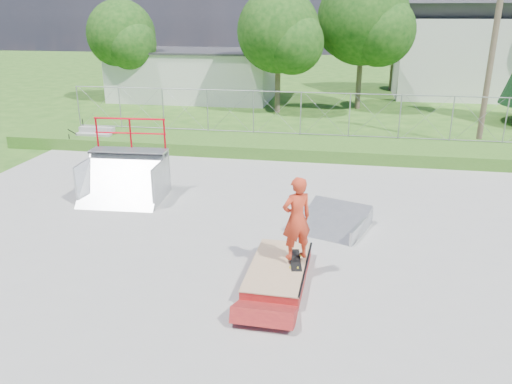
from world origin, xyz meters
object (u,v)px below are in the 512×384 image
quarter_pipe (121,164)px  skater (297,222)px  grind_box (278,272)px  flat_bank_ramp (332,221)px

quarter_pipe → skater: bearing=-37.2°
grind_box → skater: size_ratio=1.36×
grind_box → flat_bank_ramp: bearing=71.6°
quarter_pipe → flat_bank_ramp: quarter_pipe is taller
grind_box → quarter_pipe: 6.58m
quarter_pipe → grind_box: bearing=-40.1°
quarter_pipe → flat_bank_ramp: (6.24, -1.05, -0.91)m
flat_bank_ramp → skater: 2.94m
quarter_pipe → flat_bank_ramp: bearing=-13.0°
grind_box → quarter_pipe: bearing=144.7°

